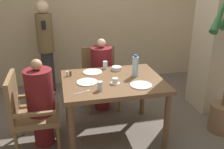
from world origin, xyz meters
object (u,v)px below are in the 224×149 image
Objects in this scene: teacup_with_saucer at (116,81)px; water_bottle at (135,66)px; chair_far_side at (100,76)px; standing_host at (46,45)px; chair_left_side at (28,110)px; plate_main_right at (87,82)px; bowl_small at (117,68)px; plate_dessert_center at (93,72)px; plate_main_left at (141,85)px; glass_tall_mid at (105,65)px; diner_in_left_chair at (41,103)px; diner_in_far_chair at (102,74)px; glass_tall_near at (100,86)px.

water_bottle is at bearing 31.12° from teacup_with_saucer.
standing_host is at bearing 141.55° from chair_far_side.
plate_main_right is at bearing -1.52° from chair_left_side.
bowl_small is at bearing -77.37° from chair_far_side.
plate_main_right and plate_dessert_center have the same top height.
plate_main_left is 2.43× the size of glass_tall_mid.
diner_in_left_chair is 0.69× the size of standing_host.
plate_main_left is (0.28, -0.99, 0.21)m from diner_in_far_chair.
plate_dessert_center is 0.57m from water_bottle.
plate_main_right is 0.90× the size of water_bottle.
plate_dessert_center is at bearing -114.70° from diner_in_far_chair.
chair_far_side is at bearing 102.63° from bowl_small.
chair_far_side reaches higher than plate_main_right.
chair_left_side reaches higher than plate_dessert_center.
teacup_with_saucer reaches higher than bowl_small.
plate_main_right is at bearing -112.55° from diner_in_far_chair.
glass_tall_mid is (1.01, 0.42, 0.34)m from chair_left_side.
chair_left_side reaches higher than plate_main_left.
chair_left_side is at bearing -177.35° from water_bottle.
plate_main_left is at bearing -76.38° from chair_far_side.
diner_in_left_chair is 1.15m from diner_in_far_chair.
chair_left_side is 0.84× the size of diner_in_left_chair.
bowl_small is (0.33, 0.02, 0.02)m from plate_dessert_center.
plate_dessert_center is (-0.20, -0.44, 0.21)m from diner_in_far_chair.
chair_left_side is 1.60m from standing_host.
plate_main_right is at bearing -109.20° from chair_far_side.
standing_host reaches higher than plate_main_left.
standing_host is 14.18× the size of teacup_with_saucer.
bowl_small is at bearing -73.16° from diner_in_far_chair.
diner_in_far_chair is at bearing 36.14° from chair_left_side.
chair_left_side is 8.88× the size of glass_tall_mid.
glass_tall_near is at bearing -119.57° from bowl_small.
diner_in_left_chair is 1.57m from standing_host.
standing_host reaches higher than diner_in_left_chair.
glass_tall_mid is (0.19, 0.12, 0.05)m from plate_dessert_center.
teacup_with_saucer is 0.86× the size of bowl_small.
teacup_with_saucer is at bearing -148.88° from water_bottle.
plate_main_right is at bearing 162.85° from teacup_with_saucer.
diner_in_far_chair reaches higher than glass_tall_near.
plate_main_left is 0.73m from plate_dessert_center.
water_bottle is (0.03, 0.31, 0.12)m from plate_main_left.
standing_host is 15.44× the size of glass_tall_near.
diner_in_far_chair reaches higher than bowl_small.
glass_tall_mid is (-0.29, 0.66, 0.05)m from plate_main_left.
plate_main_left is 0.49m from glass_tall_near.
plate_main_right is at bearing -1.93° from diner_in_left_chair.
bowl_small is (0.44, 0.34, 0.02)m from plate_main_right.
chair_left_side is 1.27m from diner_in_far_chair.
diner_in_left_chair is 0.99m from glass_tall_mid.
glass_tall_near is (-0.21, -0.15, 0.02)m from teacup_with_saucer.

